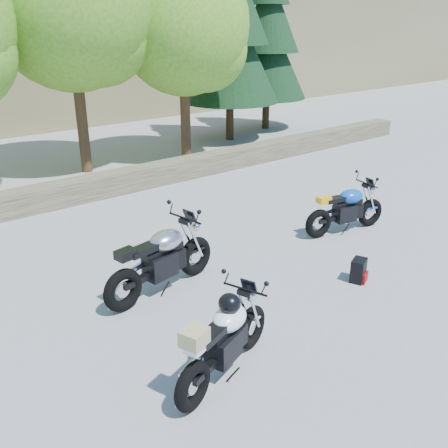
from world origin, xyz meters
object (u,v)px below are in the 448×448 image
Objects in this scene: silver_bike at (162,260)px; white_bike at (224,339)px; backpack at (359,271)px; blue_bike at (346,210)px.

silver_bike reaches higher than white_bike.
white_bike is at bearing -113.12° from silver_bike.
backpack is at bearing -43.11° from silver_bike.
white_bike is 4.75m from blue_bike.
silver_bike is 3.02m from backpack.
silver_bike is 2.12m from white_bike.
blue_bike is at bearing 22.24° from backpack.
blue_bike is (4.39, 1.81, -0.05)m from white_bike.
silver_bike is 3.92m from blue_bike.
blue_bike is (3.91, -0.25, -0.06)m from silver_bike.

